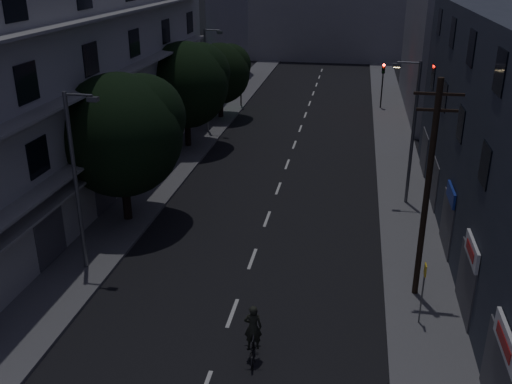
% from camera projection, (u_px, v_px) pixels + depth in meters
% --- Properties ---
extents(ground, '(160.00, 160.00, 0.00)m').
position_uv_depth(ground, '(288.00, 162.00, 39.58)').
color(ground, black).
rests_on(ground, ground).
extents(sidewalk_left, '(3.00, 90.00, 0.15)m').
position_uv_depth(sidewalk_left, '(184.00, 155.00, 40.74)').
color(sidewalk_left, '#565659').
rests_on(sidewalk_left, ground).
extents(sidewalk_right, '(3.00, 90.00, 0.15)m').
position_uv_depth(sidewalk_right, '(399.00, 167.00, 38.37)').
color(sidewalk_right, '#565659').
rests_on(sidewalk_right, ground).
extents(lane_markings, '(0.15, 60.50, 0.01)m').
position_uv_depth(lane_markings, '(297.00, 136.00, 45.28)').
color(lane_markings, beige).
rests_on(lane_markings, ground).
extents(building_left, '(7.00, 36.00, 14.00)m').
position_uv_depth(building_left, '(67.00, 74.00, 32.45)').
color(building_left, '#A4A49F').
rests_on(building_left, ground).
extents(building_far_left, '(6.00, 20.00, 16.00)m').
position_uv_depth(building_far_left, '(202.00, 11.00, 59.40)').
color(building_far_left, slate).
rests_on(building_far_left, ground).
extents(building_far_right, '(6.00, 20.00, 13.00)m').
position_uv_depth(building_far_right, '(446.00, 38.00, 50.70)').
color(building_far_right, slate).
rests_on(building_far_right, ground).
extents(building_far_end, '(24.00, 8.00, 10.00)m').
position_uv_depth(building_far_end, '(328.00, 22.00, 78.69)').
color(building_far_end, slate).
rests_on(building_far_end, ground).
extents(tree_near, '(6.32, 6.32, 7.80)m').
position_uv_depth(tree_near, '(122.00, 130.00, 28.86)').
color(tree_near, black).
rests_on(tree_near, sidewalk_left).
extents(tree_mid, '(6.18, 6.18, 7.60)m').
position_uv_depth(tree_mid, '(187.00, 82.00, 40.90)').
color(tree_mid, black).
rests_on(tree_mid, sidewalk_left).
extents(tree_far, '(5.15, 5.15, 6.37)m').
position_uv_depth(tree_far, '(221.00, 71.00, 48.87)').
color(tree_far, black).
rests_on(tree_far, sidewalk_left).
extents(traffic_signal_far_right, '(0.28, 0.37, 4.10)m').
position_uv_depth(traffic_signal_far_right, '(383.00, 76.00, 52.18)').
color(traffic_signal_far_right, black).
rests_on(traffic_signal_far_right, sidewalk_right).
extents(traffic_signal_far_left, '(0.28, 0.37, 4.10)m').
position_uv_depth(traffic_signal_far_left, '(241.00, 75.00, 52.89)').
color(traffic_signal_far_left, black).
rests_on(traffic_signal_far_left, sidewalk_left).
extents(street_lamp_left_near, '(1.51, 0.25, 8.00)m').
position_uv_depth(street_lamp_left_near, '(77.00, 175.00, 24.18)').
color(street_lamp_left_near, slate).
rests_on(street_lamp_left_near, sidewalk_left).
extents(street_lamp_right, '(1.51, 0.25, 8.00)m').
position_uv_depth(street_lamp_right, '(412.00, 127.00, 31.06)').
color(street_lamp_right, '#505157').
rests_on(street_lamp_right, sidewalk_right).
extents(street_lamp_left_far, '(1.51, 0.25, 8.00)m').
position_uv_depth(street_lamp_left_far, '(207.00, 76.00, 44.62)').
color(street_lamp_left_far, '#5A5D62').
rests_on(street_lamp_left_far, sidewalk_left).
extents(utility_pole, '(1.80, 0.24, 9.00)m').
position_uv_depth(utility_pole, '(427.00, 188.00, 22.06)').
color(utility_pole, black).
rests_on(utility_pole, sidewalk_right).
extents(bus_stop_sign, '(0.06, 0.35, 2.52)m').
position_uv_depth(bus_stop_sign, '(424.00, 283.00, 21.25)').
color(bus_stop_sign, '#595B60').
rests_on(bus_stop_sign, sidewalk_right).
extents(cyclist, '(0.83, 1.78, 2.17)m').
position_uv_depth(cyclist, '(253.00, 341.00, 19.89)').
color(cyclist, black).
rests_on(cyclist, ground).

